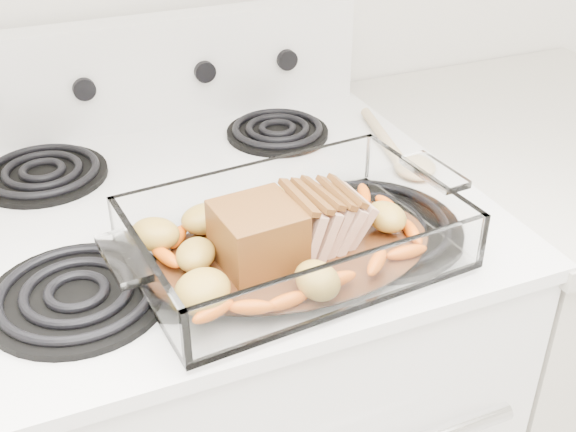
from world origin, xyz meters
name	(u,v)px	position (x,y,z in m)	size (l,w,h in m)	color
electric_range	(213,425)	(0.00, 1.66, 0.48)	(0.78, 0.70, 1.12)	white
counter_right	(521,333)	(0.67, 1.66, 0.47)	(0.58, 0.68, 0.93)	beige
baking_dish	(294,244)	(0.07, 1.46, 0.96)	(0.38, 0.25, 0.07)	white
pork_roast	(280,230)	(0.05, 1.46, 0.99)	(0.19, 0.09, 0.08)	brown
roast_vegetables	(281,226)	(0.07, 1.50, 0.97)	(0.33, 0.18, 0.04)	#E95515
wooden_spoon	(401,154)	(0.33, 1.66, 0.95)	(0.07, 0.25, 0.02)	beige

